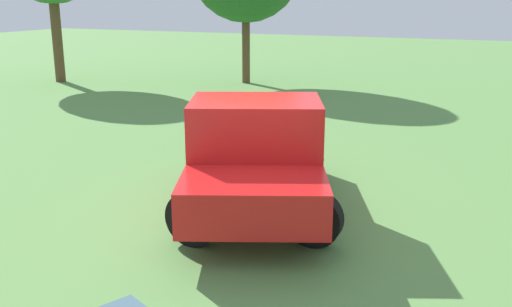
{
  "coord_description": "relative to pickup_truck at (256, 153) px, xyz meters",
  "views": [
    {
      "loc": [
        3.41,
        -7.66,
        3.31
      ],
      "look_at": [
        -0.12,
        0.3,
        0.9
      ],
      "focal_mm": 40.13,
      "sensor_mm": 36.0,
      "label": 1
    }
  ],
  "objects": [
    {
      "name": "ground_plane",
      "position": [
        0.07,
        -0.19,
        -0.94
      ],
      "size": [
        80.0,
        80.0,
        0.0
      ],
      "primitive_type": "plane",
      "color": "#5B8C47"
    },
    {
      "name": "pickup_truck",
      "position": [
        0.0,
        0.0,
        0.0
      ],
      "size": [
        3.55,
        4.96,
        1.81
      ],
      "rotation": [
        0.0,
        0.0,
        1.97
      ],
      "color": "black",
      "rests_on": "ground_plane"
    }
  ]
}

